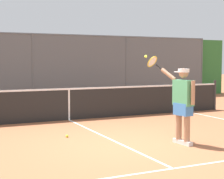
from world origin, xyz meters
The scene contains 6 objects.
ground_plane centered at (0.00, 0.00, 0.00)m, with size 60.00×60.00×0.00m, color #A8603D.
court_line_markings centered at (0.00, 2.18, 0.00)m, with size 8.66×9.98×0.01m.
fence_backdrop centered at (0.00, -9.06, 1.42)m, with size 20.48×1.37×2.91m.
tennis_net centered at (0.00, -3.63, 0.49)m, with size 11.13×0.09×1.07m.
tennis_player centered at (-1.19, 0.42, 0.94)m, with size 0.59×1.33×1.91m.
tennis_ball_near_baseline centered at (0.83, -1.26, 0.03)m, with size 0.07×0.07×0.07m, color #CCDB33.
Camera 1 is at (3.41, 6.82, 1.79)m, focal length 58.99 mm.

